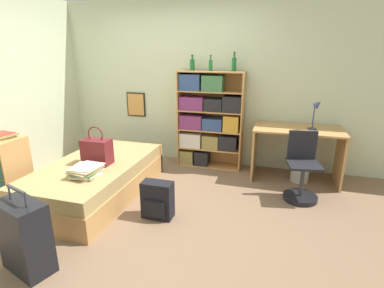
% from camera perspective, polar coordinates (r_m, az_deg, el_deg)
% --- Properties ---
extents(ground_plane, '(14.00, 14.00, 0.00)m').
position_cam_1_polar(ground_plane, '(3.91, -10.00, -10.59)').
color(ground_plane, '#84664C').
extents(wall_back, '(10.00, 0.09, 2.60)m').
position_cam_1_polar(wall_back, '(5.01, -2.37, 11.49)').
color(wall_back, beige).
rests_on(wall_back, ground_plane).
extents(bed, '(1.07, 1.94, 0.44)m').
position_cam_1_polar(bed, '(4.11, -17.73, -6.29)').
color(bed, tan).
rests_on(bed, ground_plane).
extents(handbag, '(0.35, 0.21, 0.48)m').
position_cam_1_polar(handbag, '(3.93, -17.66, -1.31)').
color(handbag, maroon).
rests_on(handbag, bed).
extents(book_stack_on_bed, '(0.32, 0.39, 0.12)m').
position_cam_1_polar(book_stack_on_bed, '(3.63, -19.57, -4.82)').
color(book_stack_on_bed, silver).
rests_on(book_stack_on_bed, bed).
extents(suitcase, '(0.51, 0.38, 0.77)m').
position_cam_1_polar(suitcase, '(2.98, -29.21, -15.16)').
color(suitcase, black).
rests_on(suitcase, ground_plane).
extents(dresser, '(0.51, 0.44, 0.83)m').
position_cam_1_polar(dresser, '(4.29, -32.35, -4.49)').
color(dresser, tan).
rests_on(dresser, ground_plane).
extents(bookcase, '(1.01, 0.33, 1.52)m').
position_cam_1_polar(bookcase, '(4.75, 2.99, 4.62)').
color(bookcase, tan).
rests_on(bookcase, ground_plane).
extents(bottle_green, '(0.07, 0.07, 0.23)m').
position_cam_1_polar(bottle_green, '(4.72, 0.06, 14.91)').
color(bottle_green, '#1E6B2D').
rests_on(bottle_green, bookcase).
extents(bottle_brown, '(0.06, 0.06, 0.23)m').
position_cam_1_polar(bottle_brown, '(4.60, 3.56, 14.81)').
color(bottle_brown, '#1E6B2D').
rests_on(bottle_brown, bookcase).
extents(bottle_clear, '(0.07, 0.07, 0.28)m').
position_cam_1_polar(bottle_clear, '(4.60, 8.01, 14.89)').
color(bottle_clear, '#1E6B2D').
rests_on(bottle_clear, bookcase).
extents(desk, '(1.22, 0.67, 0.77)m').
position_cam_1_polar(desk, '(4.53, 19.31, -0.01)').
color(desk, tan).
rests_on(desk, ground_plane).
extents(desk_lamp, '(0.16, 0.12, 0.42)m').
position_cam_1_polar(desk_lamp, '(4.42, 22.64, 6.15)').
color(desk_lamp, navy).
rests_on(desk_lamp, desk).
extents(desk_chair, '(0.44, 0.45, 0.86)m').
position_cam_1_polar(desk_chair, '(4.03, 20.11, -6.00)').
color(desk_chair, black).
rests_on(desk_chair, ground_plane).
extents(backpack, '(0.34, 0.21, 0.43)m').
position_cam_1_polar(backpack, '(3.44, -6.59, -10.58)').
color(backpack, black).
rests_on(backpack, ground_plane).
extents(waste_bin, '(0.26, 0.26, 0.26)m').
position_cam_1_polar(waste_bin, '(4.61, 19.84, -5.13)').
color(waste_bin, '#B7B2A8').
rests_on(waste_bin, ground_plane).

